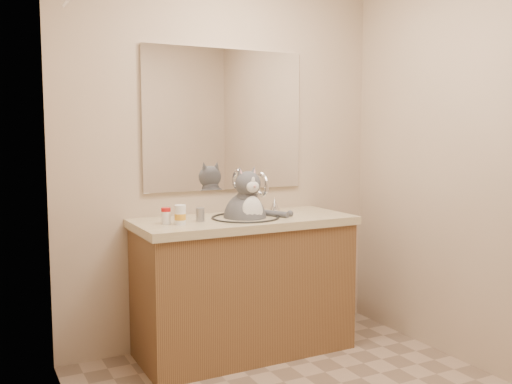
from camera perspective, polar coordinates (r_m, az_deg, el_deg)
room at (r=2.63m, az=8.06°, el=2.18°), size 2.22×2.52×2.42m
vanity at (r=3.58m, az=-1.20°, el=-9.02°), size 1.34×0.59×1.12m
mirror at (r=3.70m, az=-3.10°, el=7.22°), size 1.10×0.02×0.90m
shower_curtain at (r=2.31m, az=-15.30°, el=-2.73°), size 0.02×1.30×1.93m
cat at (r=3.49m, az=-1.00°, el=-2.42°), size 0.38×0.29×0.52m
pill_bottle_redcap at (r=3.29m, az=-8.99°, el=-2.37°), size 0.07×0.07×0.09m
pill_bottle_orange at (r=3.26m, az=-7.59°, el=-2.32°), size 0.07×0.07×0.11m
grey_canister at (r=3.36m, az=-5.60°, el=-2.27°), size 0.06×0.06×0.08m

